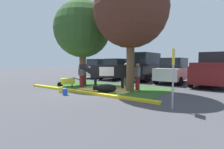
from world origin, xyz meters
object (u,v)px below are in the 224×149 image
bucket_yellow (61,89)px  bucket_blue (65,92)px  suv_black (145,67)px  cow_holstein (107,71)px  sedan_silver (117,69)px  calf_lying (106,88)px  wheelbarrow (67,81)px  sedan_blue (174,71)px  person_visitor_far (138,76)px  shade_tree_right (131,10)px  person_handler (126,74)px  parking_sign (173,67)px  hatchback_white (99,69)px  pickup_truck_maroon (212,70)px  shade_tree_left (82,30)px  person_visitor_near (81,75)px

bucket_yellow → bucket_blue: (0.81, -0.36, 0.01)m
suv_black → cow_holstein: bearing=-89.0°
bucket_blue → sedan_silver: bearing=106.2°
bucket_yellow → calf_lying: bearing=33.6°
wheelbarrow → bucket_blue: 3.00m
sedan_silver → calf_lying: bearing=-60.6°
calf_lying → sedan_blue: sedan_blue is taller
person_visitor_far → sedan_blue: sedan_blue is taller
shade_tree_right → person_handler: bearing=127.2°
parking_sign → sedan_silver: size_ratio=0.49×
hatchback_white → parking_sign: bearing=-38.7°
shade_tree_right → pickup_truck_maroon: size_ratio=1.22×
cow_holstein → calf_lying: size_ratio=2.22×
bucket_blue → bucket_yellow: bearing=156.3°
parking_sign → calf_lying: bearing=161.9°
sedan_blue → hatchback_white: bearing=177.8°
shade_tree_left → parking_sign: bearing=-20.8°
person_visitor_near → cow_holstein: bearing=16.1°
suv_black → pickup_truck_maroon: (5.40, -0.43, -0.16)m
bucket_yellow → sedan_silver: bearing=101.5°
shade_tree_left → sedan_silver: 6.06m
person_handler → bucket_yellow: 4.64m
person_handler → bucket_blue: bearing=-100.5°
shade_tree_right → bucket_blue: (-2.23, -2.82, -4.37)m
bucket_blue → hatchback_white: hatchback_white is taller
shade_tree_left → person_handler: 4.41m
person_visitor_far → cow_holstein: bearing=-167.0°
wheelbarrow → shade_tree_left: bearing=74.9°
shade_tree_left → person_visitor_far: (4.26, 0.27, -3.13)m
cow_holstein → shade_tree_right: bearing=-6.1°
wheelbarrow → person_handler: bearing=40.5°
shade_tree_left → parking_sign: shade_tree_left is taller
shade_tree_right → sedan_silver: bearing=130.0°
suv_black → sedan_blue: (2.72, -0.38, -0.29)m
shade_tree_right → person_visitor_near: size_ratio=4.34×
bucket_yellow → pickup_truck_maroon: size_ratio=0.06×
cow_holstein → sedan_blue: 6.05m
calf_lying → bucket_yellow: bearing=-146.4°
shade_tree_left → person_visitor_near: (0.55, -0.69, -3.18)m
person_handler → suv_black: size_ratio=0.35×
cow_holstein → hatchback_white: (-5.53, 5.78, -0.11)m
person_visitor_near → sedan_silver: sedan_silver is taller
bucket_yellow → sedan_silver: sedan_silver is taller
calf_lying → bucket_blue: 2.19m
cow_holstein → sedan_silver: size_ratio=0.61×
wheelbarrow → hatchback_white: bearing=112.9°
person_handler → bucket_blue: size_ratio=4.92×
bucket_blue → hatchback_white: (-5.09, 8.79, 0.81)m
calf_lying → parking_sign: size_ratio=0.56×
sedan_silver → pickup_truck_maroon: pickup_truck_maroon is taller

